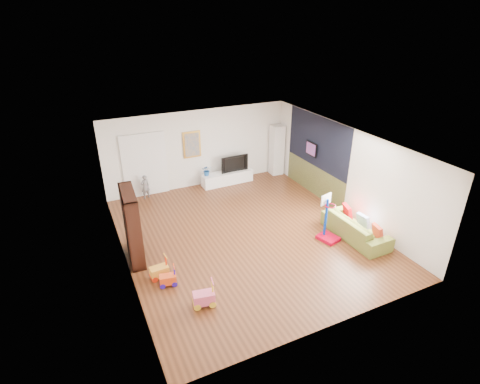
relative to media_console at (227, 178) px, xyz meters
name	(u,v)px	position (x,y,z in m)	size (l,w,h in m)	color
floor	(246,235)	(-0.91, -3.41, -0.22)	(6.50, 7.50, 0.00)	brown
ceiling	(247,142)	(-0.91, -3.41, 2.48)	(6.50, 7.50, 0.00)	white
wall_back	(199,149)	(-0.91, 0.34, 1.13)	(6.50, 0.00, 2.70)	silver
wall_front	(337,271)	(-0.91, -7.16, 1.13)	(6.50, 0.00, 2.70)	silver
wall_left	(120,217)	(-4.16, -3.41, 1.13)	(0.00, 7.50, 2.70)	white
wall_right	(344,171)	(2.34, -3.41, 1.13)	(0.00, 7.50, 2.70)	white
navy_accent	(317,142)	(2.32, -2.01, 1.63)	(0.01, 3.20, 1.70)	black
olive_wainscot	(314,180)	(2.32, -2.01, 0.28)	(0.01, 3.20, 1.00)	brown
doorway	(145,166)	(-2.81, 0.30, 0.83)	(1.45, 0.06, 2.10)	white
painting_back	(192,145)	(-1.16, 0.30, 1.33)	(0.62, 0.06, 0.92)	gold
artwork_right	(311,149)	(2.26, -1.81, 1.33)	(0.04, 0.56, 0.46)	#7F3F8C
media_console	(227,178)	(0.00, 0.00, 0.00)	(1.88, 0.47, 0.44)	white
tall_cabinet	(277,150)	(2.06, 0.06, 0.72)	(0.44, 0.44, 1.89)	white
bookshelf	(132,226)	(-3.91, -3.18, 0.70)	(0.33, 1.26, 1.84)	black
sofa	(356,228)	(1.75, -4.80, 0.08)	(2.05, 0.80, 0.60)	olive
basketball_hoop	(330,219)	(1.00, -4.60, 0.44)	(0.45, 0.55, 1.32)	#AB001E
ride_on_yellow	(159,268)	(-3.57, -4.24, 0.06)	(0.42, 0.26, 0.56)	orange
ride_on_orange	(168,276)	(-3.46, -4.58, 0.03)	(0.37, 0.23, 0.50)	#E44616
ride_on_pink	(204,294)	(-2.95, -5.54, 0.08)	(0.45, 0.28, 0.60)	#E8587E
child	(145,187)	(-2.92, 0.07, 0.19)	(0.30, 0.20, 0.82)	slate
tv	(234,163)	(0.28, 0.05, 0.52)	(1.03, 0.14, 0.59)	black
vase_plant	(207,170)	(-0.75, 0.04, 0.41)	(0.34, 0.30, 0.38)	#1C549A
pillow_left	(377,232)	(1.91, -5.42, 0.25)	(0.10, 0.37, 0.37)	#B6321C
pillow_center	(363,221)	(1.97, -4.82, 0.25)	(0.10, 0.38, 0.38)	silver
pillow_right	(348,212)	(1.92, -4.23, 0.25)	(0.11, 0.40, 0.40)	#BD070F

